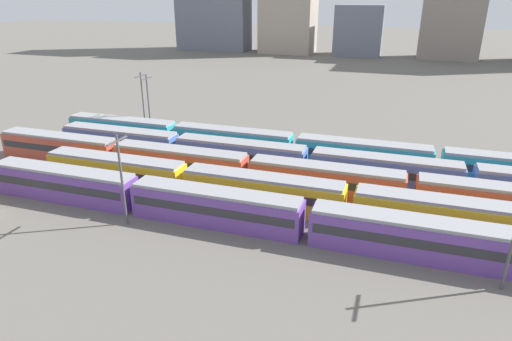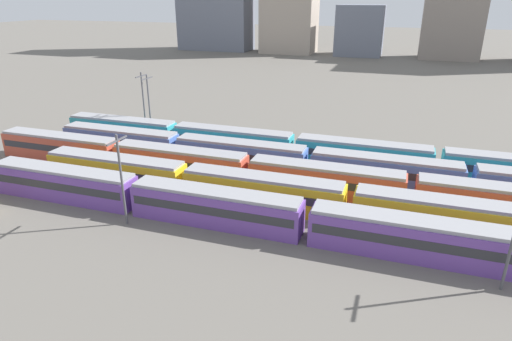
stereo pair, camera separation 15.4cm
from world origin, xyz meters
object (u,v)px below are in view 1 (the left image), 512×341
at_px(train_track_1, 263,191).
at_px(train_track_3, 469,180).
at_px(train_track_0, 307,221).
at_px(catenary_pole_1, 149,103).
at_px(catenary_pole_3, 143,102).
at_px(train_track_2, 249,171).
at_px(train_track_4, 437,162).
at_px(catenary_pole_0, 121,176).

height_order(train_track_1, train_track_3, same).
height_order(train_track_0, catenary_pole_1, catenary_pole_1).
bearing_deg(catenary_pole_3, train_track_2, -30.61).
xyz_separation_m(train_track_2, catenary_pole_3, (-22.83, 13.51, 3.95)).
distance_m(train_track_1, catenary_pole_3, 32.52).
relative_size(train_track_4, catenary_pole_0, 11.74).
distance_m(train_track_3, catenary_pole_3, 49.00).
bearing_deg(catenary_pole_1, train_track_4, -4.03).
bearing_deg(train_track_0, train_track_3, 44.72).
bearing_deg(train_track_4, train_track_0, -121.14).
bearing_deg(train_track_3, train_track_1, -154.53).
xyz_separation_m(train_track_3, catenary_pole_3, (-48.13, 8.31, 3.95)).
distance_m(train_track_4, catenary_pole_3, 45.22).
height_order(train_track_1, catenary_pole_1, catenary_pole_1).
xyz_separation_m(train_track_3, catenary_pole_1, (-47.13, 8.30, 3.78)).
bearing_deg(train_track_3, catenary_pole_1, 170.02).
xyz_separation_m(train_track_3, catenary_pole_0, (-33.90, -18.61, 3.43)).
relative_size(train_track_3, catenary_pole_1, 10.95).
bearing_deg(train_track_4, catenary_pole_3, 176.04).
distance_m(train_track_0, train_track_3, 22.17).
xyz_separation_m(train_track_0, catenary_pole_0, (-18.15, -3.01, 3.43)).
height_order(train_track_3, catenary_pole_1, catenary_pole_1).
xyz_separation_m(train_track_0, train_track_3, (15.76, 15.60, 0.00)).
bearing_deg(train_track_0, catenary_pole_3, 143.55).
xyz_separation_m(train_track_2, train_track_4, (22.11, 10.40, 0.00)).
xyz_separation_m(train_track_4, catenary_pole_0, (-30.72, -23.81, 3.43)).
distance_m(train_track_0, catenary_pole_1, 39.62).
bearing_deg(catenary_pole_3, catenary_pole_1, -0.80).
bearing_deg(train_track_2, train_track_3, 11.62).
xyz_separation_m(catenary_pole_0, catenary_pole_1, (-13.23, 26.90, 0.35)).
distance_m(train_track_1, train_track_4, 24.31).
bearing_deg(train_track_3, train_track_4, 121.50).
bearing_deg(train_track_1, train_track_4, 39.92).
relative_size(catenary_pole_0, catenary_pole_3, 0.90).
distance_m(train_track_3, catenary_pole_1, 48.00).
xyz_separation_m(train_track_1, catenary_pole_1, (-25.30, 18.70, 3.78)).
xyz_separation_m(catenary_pole_0, catenary_pole_3, (-14.23, 26.92, 0.52)).
distance_m(train_track_2, catenary_pole_1, 25.95).
bearing_deg(catenary_pole_1, train_track_0, -37.30).
relative_size(train_track_0, train_track_1, 1.34).
bearing_deg(catenary_pole_1, train_track_2, -31.72).
xyz_separation_m(train_track_0, train_track_4, (12.57, 20.80, 0.00)).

